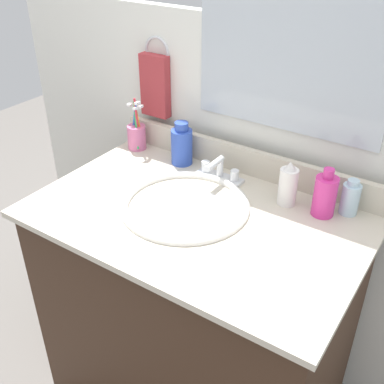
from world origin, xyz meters
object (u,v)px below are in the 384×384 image
object	(u,v)px
cup_pink	(137,135)
bottle_gel_clear	(350,198)
bottle_lotion_white	(288,185)
bottle_soap_pink	(325,195)
faucet	(219,172)
bottle_shampoo_blue	(182,145)
hand_towel	(155,86)

from	to	relation	value
cup_pink	bottle_gel_clear	bearing A→B (deg)	0.94
bottle_lotion_white	bottle_soap_pink	world-z (taller)	bottle_soap_pink
faucet	bottle_lotion_white	size ratio (longest dim) A/B	1.13
bottle_soap_pink	cup_pink	size ratio (longest dim) A/B	0.77
bottle_shampoo_blue	hand_towel	bearing A→B (deg)	153.94
faucet	bottle_lotion_white	bearing A→B (deg)	-1.93
bottle_soap_pink	bottle_shampoo_blue	xyz separation A→B (m)	(-0.52, 0.03, 0.00)
hand_towel	cup_pink	world-z (taller)	hand_towel
bottle_gel_clear	cup_pink	bearing A→B (deg)	-179.06
bottle_shampoo_blue	bottle_soap_pink	bearing A→B (deg)	-3.57
faucet	bottle_shampoo_blue	bearing A→B (deg)	170.23
bottle_lotion_white	bottle_shampoo_blue	bearing A→B (deg)	174.84
bottle_gel_clear	cup_pink	xyz separation A→B (m)	(-0.78, -0.01, 0.00)
hand_towel	cup_pink	distance (m)	0.19
bottle_lotion_white	bottle_shampoo_blue	distance (m)	0.41
bottle_soap_pink	cup_pink	distance (m)	0.72
hand_towel	bottle_lotion_white	xyz separation A→B (m)	(0.58, -0.12, -0.16)
bottle_soap_pink	cup_pink	bearing A→B (deg)	177.22
faucet	bottle_gel_clear	bearing A→B (deg)	6.11
bottle_lotion_white	bottle_gel_clear	distance (m)	0.18
hand_towel	bottle_shampoo_blue	distance (m)	0.24
bottle_lotion_white	bottle_shampoo_blue	world-z (taller)	bottle_shampoo_blue
bottle_soap_pink	bottle_gel_clear	bearing A→B (deg)	38.58
hand_towel	bottle_gel_clear	size ratio (longest dim) A/B	2.00
bottle_lotion_white	bottle_soap_pink	bearing A→B (deg)	2.28
hand_towel	faucet	bearing A→B (deg)	-18.40
hand_towel	bottle_soap_pink	distance (m)	0.72
bottle_lotion_white	bottle_gel_clear	size ratio (longest dim) A/B	1.28
bottle_lotion_white	bottle_gel_clear	xyz separation A→B (m)	(0.17, 0.05, -0.01)
bottle_lotion_white	cup_pink	bearing A→B (deg)	176.30
hand_towel	bottle_soap_pink	size ratio (longest dim) A/B	1.47
hand_towel	faucet	xyz separation A→B (m)	(0.34, -0.11, -0.19)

